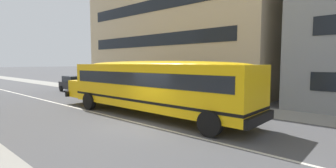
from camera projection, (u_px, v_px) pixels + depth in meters
ground_plane at (145, 125)px, 12.01m from camera, size 400.00×400.00×0.00m
sidewalk_far at (220, 106)px, 17.21m from camera, size 120.00×3.00×0.01m
lane_centreline at (145, 125)px, 12.01m from camera, size 110.00×0.16×0.01m
school_bus at (150, 83)px, 14.07m from camera, size 13.94×3.30×3.11m
parked_car_black_by_entrance at (74, 84)px, 25.84m from camera, size 3.97×2.03×1.64m
apartment_block_far_left at (189, 16)px, 27.74m from camera, size 21.14×12.12×16.50m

